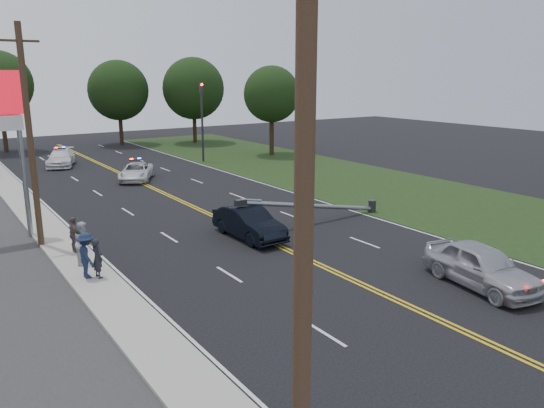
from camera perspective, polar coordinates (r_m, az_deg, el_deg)
ground at (r=20.60m, az=10.14°, el=-8.75°), size 120.00×120.00×0.00m
sidewalk at (r=25.27m, az=-20.88°, el=-5.03°), size 1.80×70.00×0.12m
grass_verge at (r=36.60m, az=14.53°, el=1.03°), size 12.00×80.00×0.01m
centerline_yellow at (r=28.18m, az=-4.09°, el=-2.32°), size 0.36×80.00×0.00m
traffic_signal at (r=48.76m, az=-7.54°, el=9.45°), size 0.28×0.41×7.05m
fallen_streetlight at (r=28.65m, az=5.17°, el=-0.19°), size 9.36×0.44×1.91m
utility_pole_near at (r=7.47m, az=3.34°, el=-7.79°), size 1.60×0.28×10.00m
utility_pole_mid at (r=26.00m, az=-24.60°, el=6.52°), size 1.60×0.28×10.00m
tree_7 at (r=62.59m, az=-16.19°, el=11.65°), size 6.62×6.62×9.36m
tree_8 at (r=62.53m, az=-8.46°, el=12.18°), size 7.00×7.00×9.70m
tree_9 at (r=52.29m, az=-0.04°, el=11.72°), size 5.42×5.42×8.64m
crashed_sedan at (r=25.89m, az=-2.50°, el=-2.04°), size 1.68×4.64×1.52m
waiting_sedan at (r=21.52m, az=21.62°, el=-6.21°), size 2.69×5.06×1.64m
emergency_a at (r=41.37m, az=-14.40°, el=3.38°), size 4.09×5.03×1.27m
emergency_b at (r=49.72m, az=-21.75°, el=4.63°), size 3.61×5.37×1.44m
bystander_a at (r=21.65m, az=-18.27°, el=-5.54°), size 0.47×0.63×1.58m
bystander_b at (r=23.38m, az=-19.62°, el=-3.94°), size 1.00×1.09×1.80m
bystander_c at (r=21.74m, az=-19.33°, el=-5.23°), size 0.70×1.19×1.82m
bystander_d at (r=25.01m, az=-20.53°, el=-3.11°), size 0.46×0.97×1.61m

